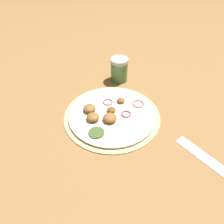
# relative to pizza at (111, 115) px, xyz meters

# --- Properties ---
(ground_plane) EXTENTS (3.00, 3.00, 0.00)m
(ground_plane) POSITION_rel_pizza_xyz_m (0.00, -0.00, -0.01)
(ground_plane) COLOR #9E703F
(pizza) EXTENTS (0.29, 0.29, 0.03)m
(pizza) POSITION_rel_pizza_xyz_m (0.00, 0.00, 0.00)
(pizza) COLOR beige
(pizza) RESTS_ON ground_plane
(spice_jar) EXTENTS (0.06, 0.06, 0.09)m
(spice_jar) POSITION_rel_pizza_xyz_m (0.18, -0.08, 0.04)
(spice_jar) COLOR #4C7F42
(spice_jar) RESTS_ON ground_plane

